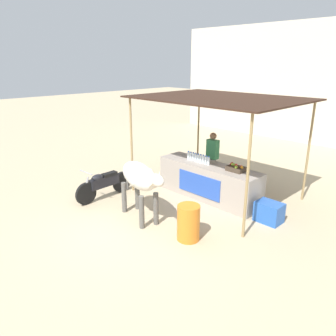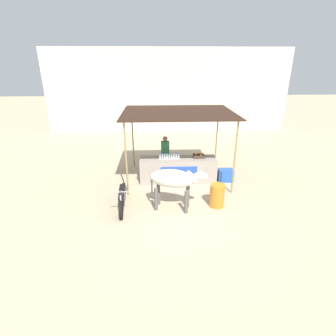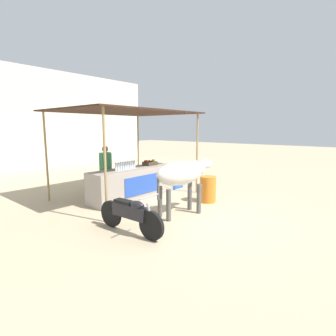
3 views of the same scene
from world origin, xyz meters
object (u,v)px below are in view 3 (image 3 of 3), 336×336
at_px(water_barrel, 208,189).
at_px(motorcycle_parked, 130,214).
at_px(cooler_box, 173,182).
at_px(cow, 182,175).
at_px(vendor_behind_counter, 106,171).
at_px(stall_counter, 133,183).
at_px(fruit_crate, 150,163).

relative_size(water_barrel, motorcycle_parked, 0.43).
relative_size(cooler_box, cow, 0.32).
bearing_deg(vendor_behind_counter, stall_counter, -57.34).
bearing_deg(cow, cooler_box, 43.01).
distance_m(vendor_behind_counter, cow, 2.93).
xyz_separation_m(fruit_crate, water_barrel, (0.31, -2.10, -0.65)).
bearing_deg(fruit_crate, cow, -116.96).
distance_m(water_barrel, motorcycle_parked, 3.11).
distance_m(stall_counter, motorcycle_parked, 2.86).
relative_size(cooler_box, water_barrel, 0.77).
height_order(cooler_box, cow, cow).
relative_size(stall_counter, water_barrel, 3.85).
height_order(fruit_crate, vendor_behind_counter, vendor_behind_counter).
relative_size(stall_counter, cow, 1.62).
bearing_deg(cooler_box, water_barrel, -111.72).
bearing_deg(vendor_behind_counter, motorcycle_parked, -117.94).
distance_m(fruit_crate, cow, 2.48).
height_order(vendor_behind_counter, water_barrel, vendor_behind_counter).
xyz_separation_m(cow, motorcycle_parked, (-1.67, 0.09, -0.61)).
relative_size(fruit_crate, cow, 0.24).
distance_m(vendor_behind_counter, cooler_box, 2.61).
height_order(cooler_box, water_barrel, water_barrel).
bearing_deg(water_barrel, cow, -175.58).
relative_size(stall_counter, fruit_crate, 6.82).
relative_size(fruit_crate, cooler_box, 0.73).
xyz_separation_m(fruit_crate, motorcycle_parked, (-2.80, -2.12, -0.61)).
height_order(vendor_behind_counter, motorcycle_parked, vendor_behind_counter).
distance_m(cooler_box, cow, 3.13).
bearing_deg(cow, motorcycle_parked, 176.77).
bearing_deg(cow, vendor_behind_counter, 93.44).
bearing_deg(fruit_crate, cooler_box, -7.76).
distance_m(fruit_crate, cooler_box, 1.36).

